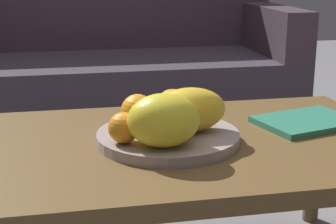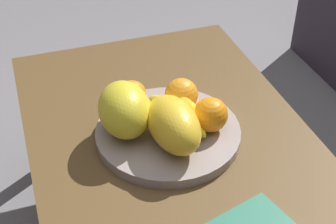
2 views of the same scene
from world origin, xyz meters
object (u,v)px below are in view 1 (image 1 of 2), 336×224
couch (109,75)px  melon_large_front (190,110)px  fruit_bowl (168,137)px  magazine (307,122)px  orange_left (124,128)px  melon_smaller_beside (164,120)px  orange_right (172,105)px  banana_bunch (160,115)px  coffee_table (187,157)px  orange_front (138,111)px

couch → melon_large_front: (0.08, -1.30, 0.19)m
fruit_bowl → magazine: bearing=9.7°
couch → orange_left: couch is taller
melon_smaller_beside → melon_large_front: bearing=48.0°
melon_large_front → orange_right: 0.10m
melon_smaller_beside → orange_right: 0.20m
melon_large_front → orange_left: 0.17m
orange_left → banana_bunch: bearing=44.6°
magazine → orange_right: bearing=160.7°
couch → fruit_bowl: couch is taller
melon_large_front → orange_right: bearing=103.2°
couch → fruit_bowl: (0.03, -1.30, 0.12)m
coffee_table → magazine: size_ratio=4.25×
couch → magazine: bearing=-71.5°
melon_large_front → fruit_bowl: bearing=175.3°
coffee_table → couch: 1.30m
coffee_table → orange_front: size_ratio=12.96×
coffee_table → fruit_bowl: (-0.05, -0.01, 0.06)m
melon_large_front → melon_smaller_beside: (-0.08, -0.09, 0.01)m
coffee_table → orange_right: orange_right is taller
couch → melon_smaller_beside: (-0.00, -1.39, 0.19)m
melon_large_front → orange_front: (-0.12, 0.06, -0.01)m
coffee_table → banana_bunch: banana_bunch is taller
fruit_bowl → melon_smaller_beside: (-0.03, -0.09, 0.07)m
fruit_bowl → orange_left: size_ratio=4.83×
couch → banana_bunch: size_ratio=10.39×
couch → melon_large_front: bearing=-86.6°
orange_right → banana_bunch: size_ratio=0.50×
magazine → couch: bearing=93.5°
melon_smaller_beside → orange_left: 0.09m
orange_front → orange_right: 0.10m
coffee_table → magazine: bearing=9.9°
orange_front → coffee_table: bearing=-23.2°
melon_smaller_beside → magazine: 0.45m
orange_right → fruit_bowl: bearing=-107.6°
orange_right → banana_bunch: (-0.04, -0.05, -0.01)m
orange_left → melon_large_front: bearing=17.1°
fruit_bowl → orange_right: (0.03, 0.09, 0.05)m
fruit_bowl → orange_left: orange_left is taller
coffee_table → couch: bearing=93.3°
orange_front → orange_right: same height
couch → fruit_bowl: 1.31m
coffee_table → couch: couch is taller
melon_large_front → coffee_table: bearing=102.4°
orange_left → magazine: 0.52m
couch → fruit_bowl: bearing=-88.9°
coffee_table → orange_right: 0.14m
fruit_bowl → banana_bunch: size_ratio=2.08×
melon_smaller_beside → orange_right: bearing=72.7°
couch → orange_front: couch is taller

